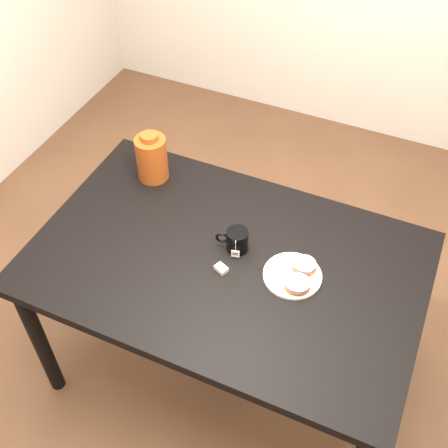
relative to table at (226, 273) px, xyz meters
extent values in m
plane|color=brown|center=(0.00, 0.00, -0.67)|extent=(4.00, 4.00, 0.00)
cube|color=black|center=(0.00, 0.00, 0.06)|extent=(1.40, 0.90, 0.04)
cylinder|color=black|center=(-0.64, -0.39, -0.31)|extent=(0.06, 0.06, 0.71)
cylinder|color=black|center=(-0.64, 0.39, -0.31)|extent=(0.06, 0.06, 0.71)
cylinder|color=black|center=(0.64, 0.39, -0.31)|extent=(0.06, 0.06, 0.71)
cylinder|color=white|center=(0.24, 0.02, 0.09)|extent=(0.21, 0.21, 0.01)
torus|color=white|center=(0.24, 0.02, 0.09)|extent=(0.20, 0.20, 0.01)
cylinder|color=brown|center=(0.27, 0.07, 0.10)|extent=(0.12, 0.12, 0.02)
cylinder|color=gray|center=(0.27, 0.07, 0.12)|extent=(0.11, 0.11, 0.01)
cylinder|color=brown|center=(0.27, -0.02, 0.10)|extent=(0.13, 0.13, 0.02)
cylinder|color=gray|center=(0.27, -0.02, 0.12)|extent=(0.12, 0.12, 0.01)
cylinder|color=black|center=(0.02, 0.06, 0.13)|extent=(0.10, 0.10, 0.09)
cylinder|color=black|center=(0.02, 0.06, 0.16)|extent=(0.07, 0.07, 0.00)
torus|color=black|center=(-0.04, 0.05, 0.13)|extent=(0.05, 0.02, 0.05)
cylinder|color=beige|center=(0.03, 0.02, 0.15)|extent=(0.00, 0.00, 0.05)
cube|color=white|center=(0.03, 0.02, 0.11)|extent=(0.03, 0.01, 0.03)
cube|color=#C6B793|center=(0.01, -0.06, 0.09)|extent=(0.05, 0.05, 0.02)
cylinder|color=#63250D|center=(-0.46, 0.29, 0.18)|extent=(0.17, 0.17, 0.19)
cylinder|color=#63250D|center=(-0.46, 0.29, 0.28)|extent=(0.07, 0.07, 0.02)
camera|label=1|loc=(0.52, -1.19, 1.63)|focal=45.00mm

